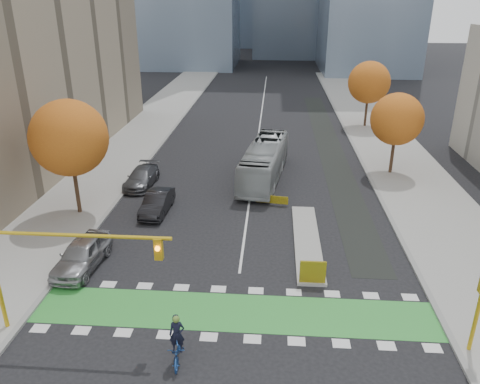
% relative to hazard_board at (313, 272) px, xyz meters
% --- Properties ---
extents(ground, '(300.00, 300.00, 0.00)m').
position_rel_hazard_board_xyz_m(ground, '(-4.00, -4.20, -0.80)').
color(ground, black).
rests_on(ground, ground).
extents(sidewalk_west, '(7.00, 120.00, 0.15)m').
position_rel_hazard_board_xyz_m(sidewalk_west, '(-17.50, 15.80, -0.73)').
color(sidewalk_west, gray).
rests_on(sidewalk_west, ground).
extents(sidewalk_east, '(7.00, 120.00, 0.15)m').
position_rel_hazard_board_xyz_m(sidewalk_east, '(9.50, 15.80, -0.73)').
color(sidewalk_east, gray).
rests_on(sidewalk_east, ground).
extents(curb_west, '(0.30, 120.00, 0.16)m').
position_rel_hazard_board_xyz_m(curb_west, '(-14.00, 15.80, -0.73)').
color(curb_west, gray).
rests_on(curb_west, ground).
extents(curb_east, '(0.30, 120.00, 0.16)m').
position_rel_hazard_board_xyz_m(curb_east, '(6.00, 15.80, -0.73)').
color(curb_east, gray).
rests_on(curb_east, ground).
extents(bike_crossing, '(20.00, 3.00, 0.01)m').
position_rel_hazard_board_xyz_m(bike_crossing, '(-4.00, -2.70, -0.79)').
color(bike_crossing, green).
rests_on(bike_crossing, ground).
extents(centre_line, '(0.15, 70.00, 0.01)m').
position_rel_hazard_board_xyz_m(centre_line, '(-4.00, 35.80, -0.80)').
color(centre_line, silver).
rests_on(centre_line, ground).
extents(bike_lane_paint, '(2.50, 50.00, 0.01)m').
position_rel_hazard_board_xyz_m(bike_lane_paint, '(3.50, 25.80, -0.80)').
color(bike_lane_paint, black).
rests_on(bike_lane_paint, ground).
extents(median_island, '(1.60, 10.00, 0.16)m').
position_rel_hazard_board_xyz_m(median_island, '(0.00, 4.80, -0.72)').
color(median_island, gray).
rests_on(median_island, ground).
extents(hazard_board, '(1.40, 0.12, 1.30)m').
position_rel_hazard_board_xyz_m(hazard_board, '(0.00, 0.00, 0.00)').
color(hazard_board, yellow).
rests_on(hazard_board, median_island).
extents(tree_west, '(5.20, 5.20, 8.22)m').
position_rel_hazard_board_xyz_m(tree_west, '(-16.00, 7.80, 4.82)').
color(tree_west, '#332114').
rests_on(tree_west, ground).
extents(tree_east_near, '(4.40, 4.40, 7.08)m').
position_rel_hazard_board_xyz_m(tree_east_near, '(8.00, 17.80, 4.06)').
color(tree_east_near, '#332114').
rests_on(tree_east_near, ground).
extents(tree_east_far, '(4.80, 4.80, 7.65)m').
position_rel_hazard_board_xyz_m(tree_east_far, '(8.50, 33.80, 4.44)').
color(tree_east_far, '#332114').
rests_on(tree_east_far, ground).
extents(traffic_signal_west, '(8.53, 0.56, 5.20)m').
position_rel_hazard_board_xyz_m(traffic_signal_west, '(-11.93, -4.71, 3.23)').
color(traffic_signal_west, '#BF9914').
rests_on(traffic_signal_west, ground).
extents(traffic_signal_east, '(0.35, 0.43, 4.10)m').
position_rel_hazard_board_xyz_m(traffic_signal_east, '(6.50, -4.71, 1.93)').
color(traffic_signal_east, '#BF9914').
rests_on(traffic_signal_east, ground).
extents(cyclist, '(0.89, 2.07, 2.32)m').
position_rel_hazard_board_xyz_m(cyclist, '(-6.09, -6.18, -0.03)').
color(cyclist, navy).
rests_on(cyclist, ground).
extents(bus, '(4.15, 11.55, 3.15)m').
position_rel_hazard_board_xyz_m(bus, '(-3.02, 15.70, 0.77)').
color(bus, '#9DA3A4').
rests_on(bus, ground).
extents(parked_car_a, '(2.36, 5.11, 1.70)m').
position_rel_hazard_board_xyz_m(parked_car_a, '(-13.00, 0.80, 0.05)').
color(parked_car_a, gray).
rests_on(parked_car_a, ground).
extents(parked_car_b, '(1.76, 4.60, 1.50)m').
position_rel_hazard_board_xyz_m(parked_car_b, '(-10.50, 8.45, -0.05)').
color(parked_car_b, black).
rests_on(parked_car_b, ground).
extents(parked_car_c, '(2.24, 5.05, 1.44)m').
position_rel_hazard_board_xyz_m(parked_car_c, '(-13.00, 13.45, -0.08)').
color(parked_car_c, '#525358').
rests_on(parked_car_c, ground).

